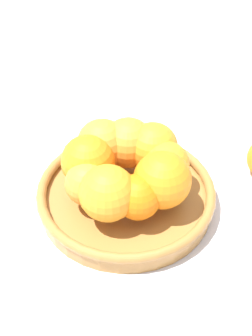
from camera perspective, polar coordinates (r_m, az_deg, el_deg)
name	(u,v)px	position (r m, az deg, el deg)	size (l,w,h in m)	color
ground_plane	(126,203)	(0.73, 0.00, -4.34)	(4.00, 4.00, 0.00)	silver
fruit_bowl	(126,195)	(0.72, 0.00, -3.31)	(0.27, 0.27, 0.04)	#A57238
orange_pile	(126,165)	(0.68, -0.01, 0.33)	(0.19, 0.20, 0.08)	orange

